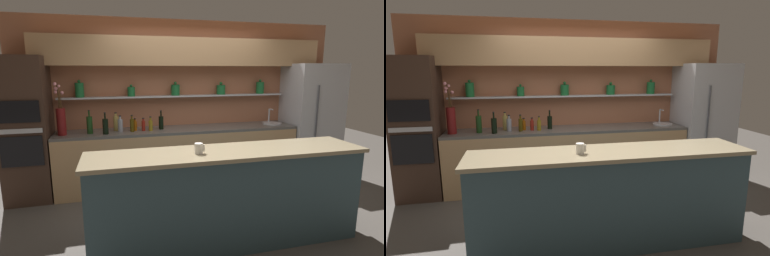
% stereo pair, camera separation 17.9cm
% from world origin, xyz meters
% --- Properties ---
extents(ground_plane, '(12.00, 12.00, 0.00)m').
position_xyz_m(ground_plane, '(0.00, 0.00, 0.00)').
color(ground_plane, '#4C4742').
extents(back_wall_unit, '(5.20, 0.44, 2.60)m').
position_xyz_m(back_wall_unit, '(-0.00, 1.53, 1.55)').
color(back_wall_unit, '#A86647').
rests_on(back_wall_unit, ground_plane).
extents(back_counter_unit, '(3.71, 0.62, 0.92)m').
position_xyz_m(back_counter_unit, '(-0.12, 1.24, 0.46)').
color(back_counter_unit, tan).
rests_on(back_counter_unit, ground_plane).
extents(island_counter, '(2.86, 0.61, 1.02)m').
position_xyz_m(island_counter, '(0.00, -0.51, 0.51)').
color(island_counter, '#334C56').
rests_on(island_counter, ground_plane).
extents(refrigerator, '(0.85, 0.73, 1.92)m').
position_xyz_m(refrigerator, '(2.18, 1.20, 0.96)').
color(refrigerator, '#B7B7BC').
rests_on(refrigerator, ground_plane).
extents(oven_tower, '(0.60, 0.64, 2.01)m').
position_xyz_m(oven_tower, '(-2.30, 1.24, 1.00)').
color(oven_tower, '#3D281E').
rests_on(oven_tower, ground_plane).
extents(flower_vase, '(0.12, 0.17, 0.74)m').
position_xyz_m(flower_vase, '(-1.84, 1.17, 1.15)').
color(flower_vase, maroon).
rests_on(flower_vase, back_counter_unit).
extents(sink_fixture, '(0.32, 0.32, 0.25)m').
position_xyz_m(sink_fixture, '(1.46, 1.25, 0.94)').
color(sink_fixture, '#B7B7BC').
rests_on(sink_fixture, back_counter_unit).
extents(bottle_wine_0, '(0.08, 0.08, 0.31)m').
position_xyz_m(bottle_wine_0, '(-1.25, 1.08, 1.04)').
color(bottle_wine_0, black).
rests_on(bottle_wine_0, back_counter_unit).
extents(bottle_spirit_1, '(0.07, 0.07, 0.25)m').
position_xyz_m(bottle_spirit_1, '(-1.04, 1.20, 1.02)').
color(bottle_spirit_1, gray).
rests_on(bottle_spirit_1, back_counter_unit).
extents(bottle_sauce_2, '(0.05, 0.05, 0.20)m').
position_xyz_m(bottle_sauce_2, '(-0.70, 1.20, 1.00)').
color(bottle_sauce_2, maroon).
rests_on(bottle_sauce_2, back_counter_unit).
extents(bottle_oil_3, '(0.06, 0.06, 0.22)m').
position_xyz_m(bottle_oil_3, '(-0.60, 1.17, 1.00)').
color(bottle_oil_3, olive).
rests_on(bottle_oil_3, back_counter_unit).
extents(bottle_sauce_4, '(0.06, 0.06, 0.19)m').
position_xyz_m(bottle_sauce_4, '(-0.82, 1.24, 1.00)').
color(bottle_sauce_4, '#9E4C0A').
rests_on(bottle_sauce_4, back_counter_unit).
extents(bottle_wine_5, '(0.08, 0.08, 0.34)m').
position_xyz_m(bottle_wine_5, '(-1.47, 1.18, 1.05)').
color(bottle_wine_5, '#193814').
rests_on(bottle_wine_5, back_counter_unit).
extents(bottle_oil_6, '(0.06, 0.06, 0.25)m').
position_xyz_m(bottle_oil_6, '(-0.87, 1.17, 1.02)').
color(bottle_oil_6, '#47380A').
rests_on(bottle_oil_6, back_counter_unit).
extents(bottle_spirit_7, '(0.07, 0.07, 0.28)m').
position_xyz_m(bottle_spirit_7, '(-1.10, 1.31, 1.03)').
color(bottle_spirit_7, tan).
rests_on(bottle_spirit_7, back_counter_unit).
extents(bottle_wine_8, '(0.07, 0.07, 0.29)m').
position_xyz_m(bottle_wine_8, '(-0.43, 1.26, 1.03)').
color(bottle_wine_8, black).
rests_on(bottle_wine_8, back_counter_unit).
extents(coffee_mug, '(0.10, 0.08, 0.10)m').
position_xyz_m(coffee_mug, '(-0.33, -0.55, 1.07)').
color(coffee_mug, silver).
rests_on(coffee_mug, island_counter).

